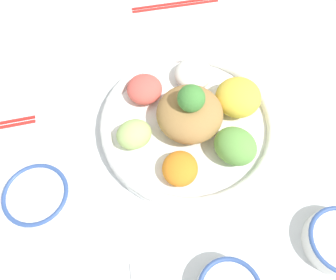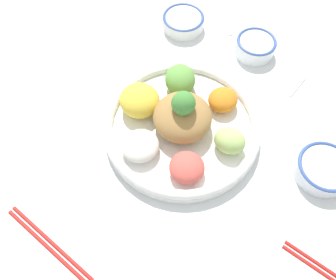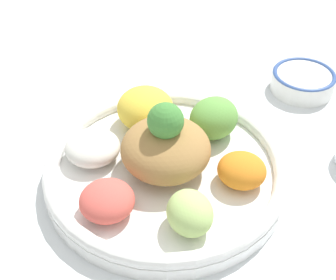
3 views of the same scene
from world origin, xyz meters
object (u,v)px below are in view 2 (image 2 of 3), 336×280
salad_platter (181,123)px  serving_spoon_main (289,94)px  sauce_bowl_dark (324,169)px  serving_spoon_extra (233,14)px  sauce_bowl_red (255,46)px  chopsticks_pair_near (49,244)px  rice_bowl_blue (183,21)px

salad_platter → serving_spoon_main: bearing=-48.5°
sauce_bowl_dark → serving_spoon_extra: 0.49m
sauce_bowl_red → serving_spoon_main: size_ratio=0.81×
serving_spoon_extra → chopsticks_pair_near: bearing=-22.6°
chopsticks_pair_near → sauce_bowl_red: bearing=85.4°
salad_platter → rice_bowl_blue: (0.30, 0.10, -0.01)m
sauce_bowl_red → rice_bowl_blue: (0.02, 0.20, -0.00)m
serving_spoon_main → serving_spoon_extra: size_ratio=0.93×
sauce_bowl_red → rice_bowl_blue: sauce_bowl_red is taller
sauce_bowl_red → chopsticks_pair_near: size_ratio=0.47×
salad_platter → serving_spoon_main: salad_platter is taller
rice_bowl_blue → sauce_bowl_red: bearing=-96.2°
serving_spoon_main → serving_spoon_extra: same height
sauce_bowl_red → serving_spoon_main: 0.15m
rice_bowl_blue → sauce_bowl_dark: size_ratio=0.98×
chopsticks_pair_near → salad_platter: bearing=82.6°
chopsticks_pair_near → serving_spoon_extra: (0.71, -0.15, -0.00)m
salad_platter → chopsticks_pair_near: (-0.31, 0.14, -0.03)m
sauce_bowl_red → salad_platter: bearing=161.5°
rice_bowl_blue → serving_spoon_extra: (0.09, -0.11, -0.02)m
serving_spoon_main → sauce_bowl_dark: bearing=-132.4°
sauce_bowl_dark → chopsticks_pair_near: 0.54m
salad_platter → sauce_bowl_red: 0.30m
chopsticks_pair_near → serving_spoon_main: 0.60m
rice_bowl_blue → salad_platter: bearing=-161.3°
sauce_bowl_red → sauce_bowl_dark: bearing=-143.4°
salad_platter → sauce_bowl_dark: size_ratio=3.02×
salad_platter → sauce_bowl_dark: 0.30m
serving_spoon_main → sauce_bowl_red: bearing=66.1°
sauce_bowl_dark → chopsticks_pair_near: size_ratio=0.53×
sauce_bowl_dark → chopsticks_pair_near: bearing=126.0°
rice_bowl_blue → chopsticks_pair_near: (-0.62, 0.04, -0.02)m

